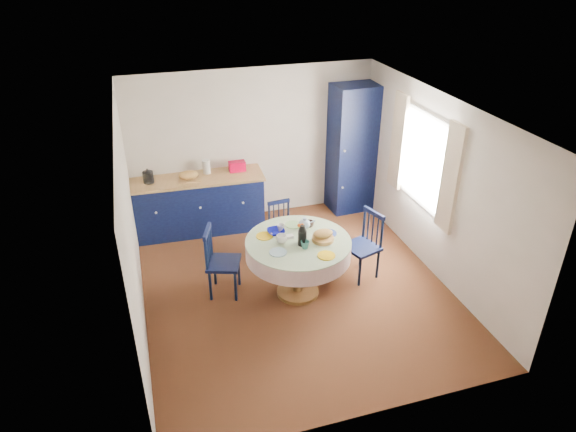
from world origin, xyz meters
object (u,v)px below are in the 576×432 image
Objects in this scene: chair_right at (364,245)px; mug_d at (281,228)px; chair_left at (220,261)px; cobalt_bowl at (276,232)px; mug_c at (310,224)px; mug_b at (305,245)px; dining_table at (299,249)px; chair_far at (282,229)px; mug_a at (282,239)px; pantry_cabinet at (353,149)px; kitchen_counter at (199,203)px.

mug_d is at bearing -115.33° from chair_right.
chair_left is 0.91m from mug_d.
mug_c is at bearing 4.17° from cobalt_bowl.
mug_b is at bearing -71.72° from mug_d.
dining_table is 0.38m from cobalt_bowl.
mug_a is (-0.29, -0.99, 0.45)m from chair_far.
pantry_cabinet is 21.67× the size of mug_d.
mug_a is at bearing -134.99° from pantry_cabinet.
cobalt_bowl is at bearing -116.80° from chair_far.
mug_a is (0.75, -0.30, 0.39)m from chair_left.
kitchen_counter is at bearing 112.77° from cobalt_bowl.
kitchen_counter is 1.55× the size of dining_table.
kitchen_counter is 2.17× the size of chair_left.
kitchen_counter is 1.53m from chair_far.
mug_b reaches higher than cobalt_bowl.
dining_table is 1.04m from chair_far.
mug_c is (0.18, -0.72, 0.44)m from chair_far.
dining_table reaches higher than mug_c.
chair_left is at bearing 175.20° from cobalt_bowl.
mug_d is (-0.17, 0.50, -0.01)m from mug_b.
chair_left is (-0.97, 0.32, -0.21)m from dining_table.
dining_table reaches higher than chair_right.
chair_far is (1.04, 0.69, -0.07)m from chair_left.
cobalt_bowl is (0.77, -1.84, 0.37)m from kitchen_counter.
cobalt_bowl is at bearing -138.52° from pantry_cabinet.
dining_table is at bearing -3.43° from mug_a.
chair_left reaches higher than cobalt_bowl.
mug_b is at bearing -97.61° from chair_far.
kitchen_counter reaches higher than chair_left.
chair_left is at bearing -151.66° from chair_far.
cobalt_bowl is (-1.88, -1.88, -0.24)m from pantry_cabinet.
mug_b is at bearing -41.24° from mug_a.
chair_left is 1.16× the size of chair_far.
chair_left reaches higher than mug_c.
mug_d is (-0.39, 0.01, 0.00)m from mug_c.
chair_far is 6.10× the size of mug_a.
pantry_cabinet is 2.59× the size of chair_far.
kitchen_counter reaches higher than mug_c.
dining_table is 12.21× the size of mug_b.
pantry_cabinet reaches higher than mug_b.
dining_table is at bearing -88.91° from chair_left.
dining_table reaches higher than mug_a.
chair_left is at bearing -148.78° from pantry_cabinet.
mug_a is 1.37× the size of mug_d.
chair_left is 0.89m from mug_a.
kitchen_counter is at bearing 115.56° from dining_table.
chair_far is (0.07, 1.01, -0.27)m from dining_table.
pantry_cabinet reaches higher than chair_right.
chair_left is at bearing 161.93° from dining_table.
mug_c is at bearing -1.99° from mug_d.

